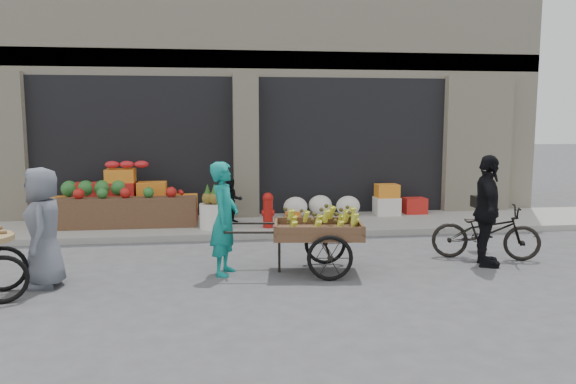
{
  "coord_description": "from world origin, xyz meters",
  "views": [
    {
      "loc": [
        -0.71,
        -7.5,
        2.3
      ],
      "look_at": [
        0.49,
        1.54,
        1.1
      ],
      "focal_mm": 35.0,
      "sensor_mm": 36.0,
      "label": 1
    }
  ],
  "objects": [
    {
      "name": "fire_hydrant",
      "position": [
        0.35,
        3.55,
        0.5
      ],
      "size": [
        0.22,
        0.22,
        0.71
      ],
      "color": "#A5140F",
      "rests_on": "sidewalk"
    },
    {
      "name": "seated_person",
      "position": [
        -0.35,
        4.2,
        0.58
      ],
      "size": [
        0.51,
        0.43,
        0.93
      ],
      "primitive_type": "imported",
      "rotation": [
        0.0,
        0.0,
        0.17
      ],
      "color": "black",
      "rests_on": "sidewalk"
    },
    {
      "name": "building",
      "position": [
        0.0,
        8.03,
        3.37
      ],
      "size": [
        14.0,
        6.45,
        7.0
      ],
      "color": "beige",
      "rests_on": "ground"
    },
    {
      "name": "bicycle",
      "position": [
        3.69,
        1.02,
        0.45
      ],
      "size": [
        1.82,
        1.12,
        0.9
      ],
      "primitive_type": "imported",
      "rotation": [
        0.0,
        0.0,
        1.24
      ],
      "color": "black",
      "rests_on": "ground"
    },
    {
      "name": "cyclist",
      "position": [
        3.49,
        0.62,
        0.87
      ],
      "size": [
        0.73,
        1.1,
        1.74
      ],
      "primitive_type": "imported",
      "rotation": [
        0.0,
        0.0,
        1.24
      ],
      "color": "black",
      "rests_on": "ground"
    },
    {
      "name": "banana_cart",
      "position": [
        0.77,
        0.6,
        0.68
      ],
      "size": [
        2.32,
        1.17,
        0.93
      ],
      "rotation": [
        0.0,
        0.0,
        -0.13
      ],
      "color": "brown",
      "rests_on": "ground"
    },
    {
      "name": "ground",
      "position": [
        0.0,
        0.0,
        0.0
      ],
      "size": [
        80.0,
        80.0,
        0.0
      ],
      "primitive_type": "plane",
      "color": "#424244",
      "rests_on": "ground"
    },
    {
      "name": "right_bay_goods",
      "position": [
        2.61,
        4.7,
        0.41
      ],
      "size": [
        3.35,
        0.6,
        0.7
      ],
      "color": "silver",
      "rests_on": "sidewalk"
    },
    {
      "name": "vendor_grey",
      "position": [
        -3.03,
        0.38,
        0.82
      ],
      "size": [
        0.65,
        0.88,
        1.65
      ],
      "primitive_type": "imported",
      "rotation": [
        0.0,
        0.0,
        -1.4
      ],
      "color": "slate",
      "rests_on": "ground"
    },
    {
      "name": "sidewalk",
      "position": [
        0.0,
        4.1,
        0.06
      ],
      "size": [
        18.0,
        2.2,
        0.12
      ],
      "primitive_type": "cube",
      "color": "gray",
      "rests_on": "ground"
    },
    {
      "name": "orange_bucket",
      "position": [
        0.85,
        3.5,
        0.27
      ],
      "size": [
        0.32,
        0.32,
        0.3
      ],
      "primitive_type": "cylinder",
      "color": "orange",
      "rests_on": "sidewalk"
    },
    {
      "name": "vendor_woman",
      "position": [
        -0.57,
        0.67,
        0.84
      ],
      "size": [
        0.56,
        0.7,
        1.67
      ],
      "primitive_type": "imported",
      "rotation": [
        0.0,
        0.0,
        1.29
      ],
      "color": "#108077",
      "rests_on": "ground"
    },
    {
      "name": "fruit_display",
      "position": [
        -2.48,
        4.38,
        0.67
      ],
      "size": [
        3.1,
        1.12,
        1.24
      ],
      "color": "red",
      "rests_on": "sidewalk"
    },
    {
      "name": "pineapple_bin",
      "position": [
        -0.75,
        3.6,
        0.37
      ],
      "size": [
        0.52,
        0.52,
        0.5
      ],
      "primitive_type": "cylinder",
      "color": "silver",
      "rests_on": "sidewalk"
    }
  ]
}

